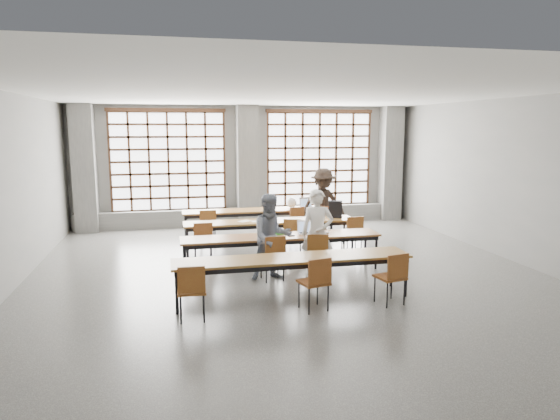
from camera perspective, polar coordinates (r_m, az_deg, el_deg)
The scene contains 40 objects.
floor at distance 9.91m, azimuth 0.95°, elevation -7.39°, with size 11.00×11.00×0.00m, color #4C4C4A.
ceiling at distance 9.51m, azimuth 1.01°, elevation 13.23°, with size 11.00×11.00×0.00m, color silver.
wall_back at distance 14.94m, azimuth -3.92°, elevation 5.12°, with size 10.00×10.00×0.00m, color slate.
wall_front at distance 4.47m, azimuth 17.57°, elevation -5.53°, with size 10.00×10.00×0.00m, color slate.
wall_left at distance 9.71m, azimuth -29.09°, elevation 1.62°, with size 11.00×11.00×0.00m, color slate.
wall_right at distance 11.76m, azimuth 25.45°, elevation 3.06°, with size 11.00×11.00×0.00m, color slate.
column_left at distance 14.68m, azimuth -21.46°, elevation 4.41°, with size 0.60×0.55×3.50m, color #545452.
column_mid at distance 14.66m, azimuth -3.76°, elevation 5.04°, with size 0.60×0.55×3.50m, color #545452.
column_right at distance 15.97m, azimuth 12.48°, elevation 5.20°, with size 0.60×0.55×3.50m, color #545452.
window_left at distance 14.69m, azimuth -12.64°, elevation 5.43°, with size 3.32×0.12×3.00m.
window_right at distance 15.34m, azimuth 4.50°, elevation 5.79°, with size 3.32×0.12×3.00m.
sill_ledge at distance 14.93m, azimuth -3.74°, elevation -0.69°, with size 9.80×0.35×0.50m, color #545452.
desk_row_a at distance 13.16m, azimuth -2.40°, elevation -0.21°, with size 4.00×0.70×0.73m.
desk_row_b at distance 11.60m, azimuth -1.10°, elevation -1.52°, with size 4.00×0.70×0.73m.
desk_row_c at distance 10.01m, azimuth 0.15°, elevation -3.29°, with size 4.00×0.70×0.73m.
desk_row_d at distance 8.38m, azimuth 1.49°, elevation -5.83°, with size 4.00×0.70×0.73m.
chair_back_left at distance 12.40m, azimuth -8.26°, elevation -1.51°, with size 0.43×0.43×0.88m.
chair_back_mid at distance 12.75m, azimuth 1.72°, elevation -1.11°, with size 0.50×0.51×0.88m.
chair_back_right at distance 12.95m, azimuth 5.01°, elevation -0.98°, with size 0.50×0.50×0.88m.
chair_mid_left at distance 10.82m, azimuth -8.79°, elevation -3.14°, with size 0.42×0.43×0.88m.
chair_mid_centre at distance 11.11m, azimuth 1.45°, elevation -2.69°, with size 0.52×0.52×0.88m.
chair_mid_right at distance 11.52m, azimuth 8.35°, elevation -2.35°, with size 0.43×0.43×0.88m.
chair_front_left at distance 9.39m, azimuth -0.75°, elevation -4.96°, with size 0.46×0.47×0.88m.
chair_front_right at distance 9.60m, azimuth 4.34°, elevation -4.67°, with size 0.53×0.53×0.88m.
chair_near_left at distance 7.59m, azimuth -10.07°, elevation -8.63°, with size 0.43×0.44×0.88m.
chair_near_mid at distance 7.89m, azimuth 4.14°, elevation -7.80°, with size 0.50×0.50×0.88m.
chair_near_right at distance 8.34m, azimuth 12.80°, elevation -7.06°, with size 0.50×0.50×0.88m.
student_male at distance 9.65m, azimuth 4.28°, elevation -2.67°, with size 0.62×0.41×1.70m, color white.
student_female at distance 9.44m, azimuth -0.97°, elevation -3.10°, with size 0.80×0.62×1.64m, color #19284B.
student_back at distance 13.02m, azimuth 4.93°, elevation 0.75°, with size 1.18×0.68×1.82m, color black.
laptop_front at distance 10.22m, azimuth 3.06°, elevation -2.31°, with size 0.39×0.34×0.26m.
laptop_back at distance 13.54m, azimuth 3.09°, elevation 0.59°, with size 0.42×0.38×0.26m.
mouse at distance 10.22m, azimuth 5.39°, elevation -2.58°, with size 0.10×0.06×0.04m, color white.
green_box at distance 10.06m, azimuth -0.23°, elevation -2.59°, with size 0.25×0.09×0.09m, color green.
phone at distance 9.94m, azimuth 1.29°, elevation -2.95°, with size 0.13×0.06×0.01m, color black.
paper_sheet_a at distance 11.54m, azimuth -4.07°, elevation -1.27°, with size 0.30×0.21×0.00m, color white.
paper_sheet_b at distance 11.49m, azimuth -2.52°, elevation -1.30°, with size 0.30×0.21×0.00m, color silver.
backpack at distance 12.01m, azimuth 6.35°, elevation 0.09°, with size 0.32×0.20×0.40m, color black.
plastic_bag at distance 13.36m, azimuth 1.36°, elevation 0.84°, with size 0.26×0.21×0.29m, color white.
red_pouch at distance 7.67m, azimuth -10.06°, elevation -8.71°, with size 0.20×0.08×0.06m, color #AB1715.
Camera 1 is at (-2.20, -9.23, 2.87)m, focal length 32.00 mm.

